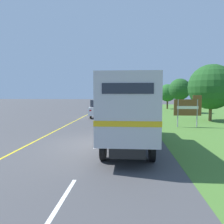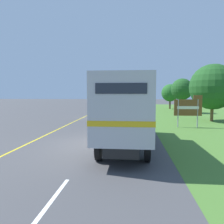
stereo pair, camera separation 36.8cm
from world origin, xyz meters
The scene contains 14 objects.
ground_plane centered at (0.00, 0.00, 0.00)m, with size 200.00×200.00×0.00m, color #444447.
edge_line_yellow centered at (-3.70, 14.63, 0.00)m, with size 0.12×62.52×0.01m, color yellow.
centre_dash_nearest centered at (0.00, -6.28, 0.00)m, with size 0.12×2.60×0.01m, color white.
centre_dash_near centered at (0.00, 0.32, 0.00)m, with size 0.12×2.60×0.01m, color white.
centre_dash_mid_a centered at (0.00, 6.92, 0.00)m, with size 0.12×2.60×0.01m, color white.
centre_dash_mid_b centered at (0.00, 13.52, 0.00)m, with size 0.12×2.60×0.01m, color white.
centre_dash_far centered at (0.00, 20.12, 0.00)m, with size 0.12×2.60×0.01m, color white.
centre_dash_farthest centered at (0.00, 26.72, 0.00)m, with size 0.12×2.60×0.01m, color white.
horse_trailer_truck centered at (1.67, -0.28, 1.98)m, with size 2.34×8.61×3.53m.
lead_car_white centered at (-1.77, 13.61, 1.02)m, with size 1.80×4.29×2.05m.
highway_sign centered at (6.59, 6.67, 1.60)m, with size 2.22×0.09×2.64m.
roadside_tree_near centered at (9.98, 11.05, 3.43)m, with size 4.52×4.52×5.70m.
roadside_tree_mid centered at (9.11, 20.85, 3.37)m, with size 3.11×3.11×4.96m.
roadside_tree_far centered at (8.76, 28.75, 2.92)m, with size 3.13×3.13×4.49m.
Camera 1 is at (1.70, -11.64, 2.75)m, focal length 35.00 mm.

